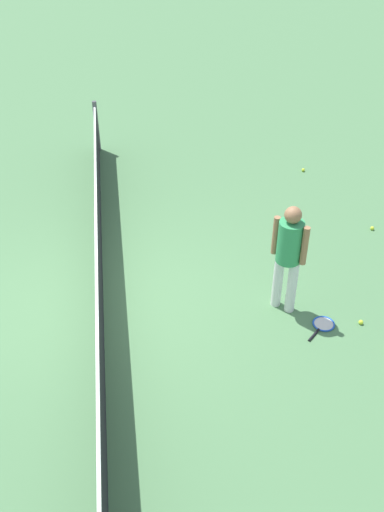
# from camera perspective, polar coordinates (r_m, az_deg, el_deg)

# --- Properties ---
(ground_plane) EXTENTS (40.00, 40.00, 0.00)m
(ground_plane) POSITION_cam_1_polar(r_m,az_deg,el_deg) (8.75, -8.62, -4.61)
(ground_plane) COLOR #4C7A4C
(court_net) EXTENTS (10.09, 0.09, 1.07)m
(court_net) POSITION_cam_1_polar(r_m,az_deg,el_deg) (8.43, -8.92, -2.05)
(court_net) COLOR #4C4C51
(court_net) RESTS_ON ground_plane
(player_near_side) EXTENTS (0.48, 0.48, 1.70)m
(player_near_side) POSITION_cam_1_polar(r_m,az_deg,el_deg) (8.07, 9.31, 0.49)
(player_near_side) COLOR white
(player_near_side) RESTS_ON ground_plane
(tennis_racket_near_player) EXTENTS (0.53, 0.54, 0.03)m
(tennis_racket_near_player) POSITION_cam_1_polar(r_m,az_deg,el_deg) (8.51, 12.49, -6.49)
(tennis_racket_near_player) COLOR blue
(tennis_racket_near_player) RESTS_ON ground_plane
(tennis_ball_near_player) EXTENTS (0.07, 0.07, 0.07)m
(tennis_ball_near_player) POSITION_cam_1_polar(r_m,az_deg,el_deg) (12.12, 10.67, 8.16)
(tennis_ball_near_player) COLOR #C6E033
(tennis_ball_near_player) RESTS_ON ground_plane
(tennis_ball_by_net) EXTENTS (0.07, 0.07, 0.07)m
(tennis_ball_by_net) POSITION_cam_1_polar(r_m,az_deg,el_deg) (10.61, 16.98, 2.58)
(tennis_ball_by_net) COLOR #C6E033
(tennis_ball_by_net) RESTS_ON ground_plane
(tennis_ball_midcourt) EXTENTS (0.07, 0.07, 0.07)m
(tennis_ball_midcourt) POSITION_cam_1_polar(r_m,az_deg,el_deg) (8.65, 15.97, -6.15)
(tennis_ball_midcourt) COLOR #C6E033
(tennis_ball_midcourt) RESTS_ON ground_plane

